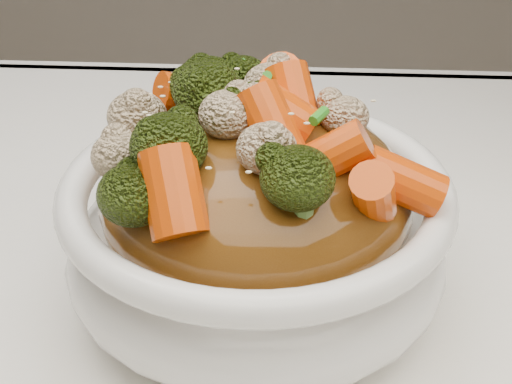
# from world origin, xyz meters

# --- Properties ---
(tablecloth) EXTENTS (1.20, 0.80, 0.04)m
(tablecloth) POSITION_xyz_m (0.00, 0.00, 0.73)
(tablecloth) COLOR white
(tablecloth) RESTS_ON dining_table
(bowl) EXTENTS (0.28, 0.28, 0.09)m
(bowl) POSITION_xyz_m (-0.00, 0.03, 0.79)
(bowl) COLOR white
(bowl) RESTS_ON tablecloth
(sauce_base) EXTENTS (0.23, 0.23, 0.10)m
(sauce_base) POSITION_xyz_m (-0.00, 0.03, 0.83)
(sauce_base) COLOR #57320E
(sauce_base) RESTS_ON bowl
(carrots) EXTENTS (0.23, 0.23, 0.05)m
(carrots) POSITION_xyz_m (-0.00, 0.03, 0.89)
(carrots) COLOR #CF4506
(carrots) RESTS_ON sauce_base
(broccoli) EXTENTS (0.23, 0.23, 0.05)m
(broccoli) POSITION_xyz_m (-0.00, 0.03, 0.89)
(broccoli) COLOR black
(broccoli) RESTS_ON sauce_base
(cauliflower) EXTENTS (0.23, 0.23, 0.04)m
(cauliflower) POSITION_xyz_m (-0.00, 0.03, 0.89)
(cauliflower) COLOR #CCB28B
(cauliflower) RESTS_ON sauce_base
(scallions) EXTENTS (0.17, 0.17, 0.02)m
(scallions) POSITION_xyz_m (-0.00, 0.03, 0.89)
(scallions) COLOR #27831E
(scallions) RESTS_ON sauce_base
(sesame_seeds) EXTENTS (0.20, 0.20, 0.01)m
(sesame_seeds) POSITION_xyz_m (-0.00, 0.03, 0.89)
(sesame_seeds) COLOR beige
(sesame_seeds) RESTS_ON sauce_base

